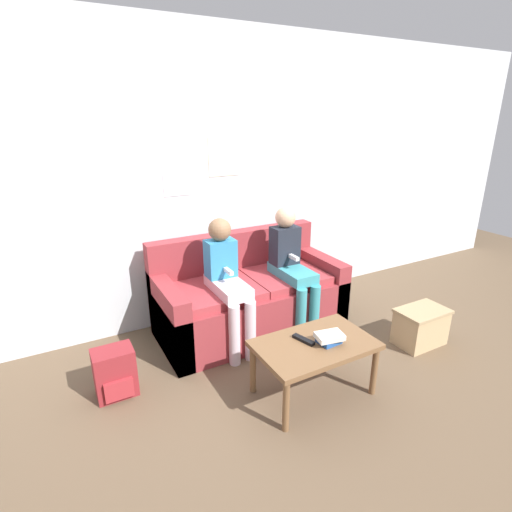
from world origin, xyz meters
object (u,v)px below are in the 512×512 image
Objects in this scene: couch at (249,298)px; storage_box at (420,327)px; tv_remote at (304,340)px; backpack at (115,373)px; coffee_table at (314,349)px; person_left at (227,278)px; person_right at (292,263)px.

couch is 1.50m from storage_box.
tv_remote is 1.33m from backpack.
couch is 4.64× the size of backpack.
coffee_table is at bearing -176.19° from storage_box.
couch reaches higher than backpack.
person_left is at bearing 11.11° from backpack.
person_left is 1.08m from backpack.
person_right is at bearing 0.19° from person_left.
couch is at bearing 68.64° from tv_remote.
backpack is at bearing -163.34° from couch.
storage_box is 2.48m from backpack.
person_right reaches higher than coffee_table.
couch is 2.02× the size of coffee_table.
couch reaches higher than tv_remote.
person_left is (-0.29, -0.19, 0.33)m from couch.
couch is 1.47× the size of person_right.
person_right is (0.36, 0.84, 0.28)m from coffee_table.
person_left is 0.84m from tv_remote.
tv_remote is (-0.06, 0.05, 0.06)m from coffee_table.
couch is at bearing 16.66° from backpack.
backpack reaches higher than storage_box.
person_right reaches higher than tv_remote.
person_right is 0.92m from tv_remote.
storage_box is at bearing -13.29° from backpack.
storage_box is (1.45, -0.76, -0.47)m from person_left.
person_right is at bearing 6.86° from backpack.
person_right reaches higher than backpack.
person_left is 3.09× the size of backpack.
storage_box is at bearing 3.81° from coffee_table.
person_left is 0.62m from person_right.
person_left reaches higher than couch.
tv_remote is at bearing -75.42° from person_left.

